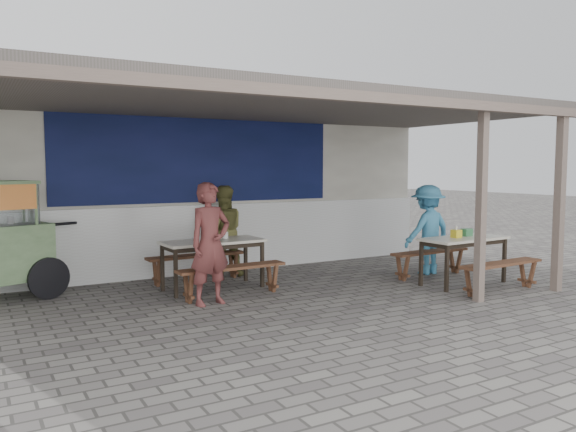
# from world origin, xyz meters

# --- Properties ---
(ground) EXTENTS (60.00, 60.00, 0.00)m
(ground) POSITION_xyz_m (0.00, 0.00, 0.00)
(ground) COLOR slate
(ground) RESTS_ON ground
(back_wall) EXTENTS (9.00, 1.28, 3.50)m
(back_wall) POSITION_xyz_m (-0.00, 3.58, 1.72)
(back_wall) COLOR silver
(back_wall) RESTS_ON ground
(warung_roof) EXTENTS (9.00, 4.21, 2.81)m
(warung_roof) POSITION_xyz_m (0.02, 0.90, 2.71)
(warung_roof) COLOR #554D49
(warung_roof) RESTS_ON ground
(table_left) EXTENTS (1.56, 0.74, 0.75)m
(table_left) POSITION_xyz_m (-0.54, 1.67, 0.67)
(table_left) COLOR white
(table_left) RESTS_ON ground
(bench_left_street) EXTENTS (1.64, 0.36, 0.45)m
(bench_left_street) POSITION_xyz_m (-0.51, 1.03, 0.34)
(bench_left_street) COLOR brown
(bench_left_street) RESTS_ON ground
(bench_left_wall) EXTENTS (1.64, 0.36, 0.45)m
(bench_left_wall) POSITION_xyz_m (-0.57, 2.31, 0.34)
(bench_left_wall) COLOR brown
(bench_left_wall) RESTS_ON ground
(table_right) EXTENTS (1.50, 0.71, 0.75)m
(table_right) POSITION_xyz_m (3.06, 0.05, 0.67)
(table_right) COLOR white
(table_right) RESTS_ON ground
(bench_right_street) EXTENTS (1.58, 0.36, 0.45)m
(bench_right_street) POSITION_xyz_m (3.10, -0.66, 0.34)
(bench_right_street) COLOR brown
(bench_right_street) RESTS_ON ground
(bench_right_wall) EXTENTS (1.58, 0.36, 0.45)m
(bench_right_wall) POSITION_xyz_m (3.02, 0.75, 0.34)
(bench_right_wall) COLOR brown
(bench_right_wall) RESTS_ON ground
(patron_street_side) EXTENTS (0.66, 0.50, 1.66)m
(patron_street_side) POSITION_xyz_m (-0.93, 0.79, 0.83)
(patron_street_side) COLOR brown
(patron_street_side) RESTS_ON ground
(patron_wall_side) EXTENTS (0.87, 0.75, 1.55)m
(patron_wall_side) POSITION_xyz_m (0.01, 2.58, 0.77)
(patron_wall_side) COLOR brown
(patron_wall_side) RESTS_ON ground
(patron_right_table) EXTENTS (1.05, 0.66, 1.55)m
(patron_right_table) POSITION_xyz_m (3.17, 0.98, 0.78)
(patron_right_table) COLOR #4292BC
(patron_right_table) RESTS_ON ground
(tissue_box) EXTENTS (0.13, 0.13, 0.13)m
(tissue_box) POSITION_xyz_m (2.90, 0.06, 0.81)
(tissue_box) COLOR yellow
(tissue_box) RESTS_ON table_right
(donation_box) EXTENTS (0.19, 0.14, 0.12)m
(donation_box) POSITION_xyz_m (3.22, 0.14, 0.81)
(donation_box) COLOR #377D4A
(donation_box) RESTS_ON table_right
(condiment_jar) EXTENTS (0.09, 0.09, 0.10)m
(condiment_jar) POSITION_xyz_m (-0.28, 1.79, 0.80)
(condiment_jar) COLOR silver
(condiment_jar) RESTS_ON table_left
(condiment_bowl) EXTENTS (0.28, 0.28, 0.05)m
(condiment_bowl) POSITION_xyz_m (-0.74, 1.68, 0.78)
(condiment_bowl) COLOR silver
(condiment_bowl) RESTS_ON table_left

